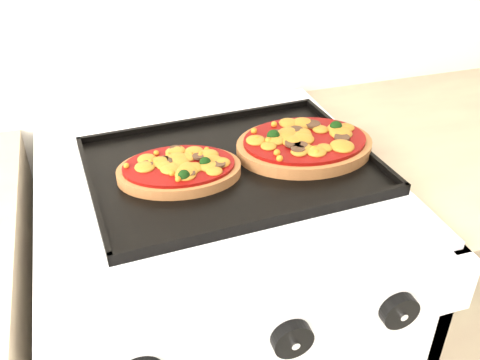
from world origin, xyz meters
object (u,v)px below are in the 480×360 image
object	(u,v)px
stove	(220,349)
pizza_right	(305,143)
baking_tray	(231,164)
pizza_left	(179,168)

from	to	relation	value
stove	pizza_right	xyz separation A→B (m)	(0.17, 0.01, 0.48)
baking_tray	pizza_right	world-z (taller)	pizza_right
baking_tray	pizza_right	bearing A→B (deg)	-1.59
baking_tray	pizza_left	xyz separation A→B (m)	(-0.09, -0.01, 0.01)
stove	pizza_right	world-z (taller)	pizza_right
stove	pizza_right	distance (m)	0.51
stove	pizza_left	distance (m)	0.48
stove	pizza_right	size ratio (longest dim) A/B	3.69
stove	pizza_left	size ratio (longest dim) A/B	4.39
pizza_left	pizza_right	world-z (taller)	pizza_right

